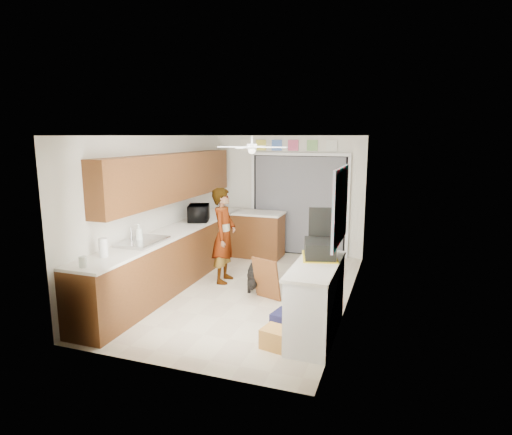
% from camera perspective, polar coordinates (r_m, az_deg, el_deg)
% --- Properties ---
extents(floor, '(5.00, 5.00, 0.00)m').
position_cam_1_polar(floor, '(7.10, -1.06, -9.73)').
color(floor, beige).
rests_on(floor, ground).
extents(ceiling, '(5.00, 5.00, 0.00)m').
position_cam_1_polar(ceiling, '(6.65, -1.14, 10.87)').
color(ceiling, white).
rests_on(ceiling, ground).
extents(wall_back, '(3.20, 0.00, 3.20)m').
position_cam_1_polar(wall_back, '(9.12, 4.30, 2.98)').
color(wall_back, silver).
rests_on(wall_back, ground).
extents(wall_front, '(3.20, 0.00, 3.20)m').
position_cam_1_polar(wall_front, '(4.56, -11.98, -5.29)').
color(wall_front, silver).
rests_on(wall_front, ground).
extents(wall_left, '(0.00, 5.00, 5.00)m').
position_cam_1_polar(wall_left, '(7.46, -12.73, 0.96)').
color(wall_left, silver).
rests_on(wall_left, ground).
extents(wall_right, '(0.00, 5.00, 5.00)m').
position_cam_1_polar(wall_right, '(6.40, 12.47, -0.64)').
color(wall_right, silver).
rests_on(wall_right, ground).
extents(left_base_cabinets, '(0.60, 4.80, 0.90)m').
position_cam_1_polar(left_base_cabinets, '(7.49, -10.51, -5.20)').
color(left_base_cabinets, brown).
rests_on(left_base_cabinets, floor).
extents(left_countertop, '(0.62, 4.80, 0.04)m').
position_cam_1_polar(left_countertop, '(7.37, -10.57, -1.70)').
color(left_countertop, white).
rests_on(left_countertop, left_base_cabinets).
extents(upper_cabinets, '(0.32, 4.00, 0.80)m').
position_cam_1_polar(upper_cabinets, '(7.48, -11.05, 5.30)').
color(upper_cabinets, brown).
rests_on(upper_cabinets, wall_left).
extents(sink_basin, '(0.50, 0.76, 0.06)m').
position_cam_1_polar(sink_basin, '(6.53, -14.88, -3.18)').
color(sink_basin, silver).
rests_on(sink_basin, left_countertop).
extents(faucet, '(0.03, 0.03, 0.22)m').
position_cam_1_polar(faucet, '(6.62, -16.29, -2.23)').
color(faucet, silver).
rests_on(faucet, left_countertop).
extents(peninsula_base, '(1.00, 0.60, 0.90)m').
position_cam_1_polar(peninsula_base, '(8.94, 0.30, -2.38)').
color(peninsula_base, brown).
rests_on(peninsula_base, floor).
extents(peninsula_top, '(1.04, 0.64, 0.04)m').
position_cam_1_polar(peninsula_top, '(8.84, 0.31, 0.59)').
color(peninsula_top, white).
rests_on(peninsula_top, peninsula_base).
extents(back_opening_recess, '(2.00, 0.06, 2.10)m').
position_cam_1_polar(back_opening_recess, '(9.06, 5.76, 1.62)').
color(back_opening_recess, black).
rests_on(back_opening_recess, wall_back).
extents(curtain_panel, '(1.90, 0.03, 2.05)m').
position_cam_1_polar(curtain_panel, '(9.03, 5.70, 1.58)').
color(curtain_panel, slate).
rests_on(curtain_panel, wall_back).
extents(door_trim_left, '(0.06, 0.04, 2.10)m').
position_cam_1_polar(door_trim_left, '(9.32, -0.40, 1.93)').
color(door_trim_left, white).
rests_on(door_trim_left, wall_back).
extents(door_trim_right, '(0.06, 0.04, 2.10)m').
position_cam_1_polar(door_trim_right, '(8.86, 12.15, 1.22)').
color(door_trim_right, white).
rests_on(door_trim_right, wall_back).
extents(door_trim_head, '(2.10, 0.04, 0.06)m').
position_cam_1_polar(door_trim_head, '(8.93, 5.85, 8.39)').
color(door_trim_head, white).
rests_on(door_trim_head, wall_back).
extents(header_frame_0, '(0.22, 0.02, 0.22)m').
position_cam_1_polar(header_frame_0, '(9.18, 0.67, 9.63)').
color(header_frame_0, '#E6DB4C').
rests_on(header_frame_0, wall_back).
extents(header_frame_1, '(0.22, 0.02, 0.22)m').
position_cam_1_polar(header_frame_1, '(9.08, 2.80, 9.61)').
color(header_frame_1, '#4C74CB').
rests_on(header_frame_1, wall_back).
extents(header_frame_2, '(0.22, 0.02, 0.22)m').
position_cam_1_polar(header_frame_2, '(8.99, 4.97, 9.57)').
color(header_frame_2, '#D44F76').
rests_on(header_frame_2, wall_back).
extents(header_frame_3, '(0.22, 0.02, 0.22)m').
position_cam_1_polar(header_frame_3, '(8.90, 7.50, 9.50)').
color(header_frame_3, '#7AB064').
rests_on(header_frame_3, wall_back).
extents(header_frame_4, '(0.22, 0.02, 0.22)m').
position_cam_1_polar(header_frame_4, '(8.82, 10.08, 9.42)').
color(header_frame_4, silver).
rests_on(header_frame_4, wall_back).
extents(route66_sign, '(0.22, 0.02, 0.26)m').
position_cam_1_polar(route66_sign, '(9.30, -1.41, 9.65)').
color(route66_sign, silver).
rests_on(route66_sign, wall_back).
extents(right_counter_base, '(0.50, 1.40, 0.90)m').
position_cam_1_polar(right_counter_base, '(5.52, 8.02, -11.03)').
color(right_counter_base, white).
rests_on(right_counter_base, floor).
extents(right_counter_top, '(0.54, 1.44, 0.04)m').
position_cam_1_polar(right_counter_top, '(5.37, 8.05, -6.36)').
color(right_counter_top, white).
rests_on(right_counter_top, right_counter_base).
extents(abstract_painting, '(0.03, 1.15, 0.95)m').
position_cam_1_polar(abstract_painting, '(5.36, 11.18, 1.53)').
color(abstract_painting, '#F25975').
rests_on(abstract_painting, wall_right).
extents(ceiling_fan, '(1.14, 1.14, 0.24)m').
position_cam_1_polar(ceiling_fan, '(6.84, -0.55, 9.37)').
color(ceiling_fan, white).
rests_on(ceiling_fan, ceiling).
extents(microwave, '(0.53, 0.63, 0.30)m').
position_cam_1_polar(microwave, '(7.99, -7.64, 0.61)').
color(microwave, black).
rests_on(microwave, left_countertop).
extents(soap_bottle, '(0.14, 0.14, 0.28)m').
position_cam_1_polar(soap_bottle, '(6.56, -15.33, -2.01)').
color(soap_bottle, silver).
rests_on(soap_bottle, left_countertop).
extents(jar_b, '(0.11, 0.11, 0.14)m').
position_cam_1_polar(jar_b, '(5.57, -22.10, -5.51)').
color(jar_b, silver).
rests_on(jar_b, left_countertop).
extents(paper_towel_roll, '(0.14, 0.14, 0.25)m').
position_cam_1_polar(paper_towel_roll, '(5.92, -19.70, -3.81)').
color(paper_towel_roll, white).
rests_on(paper_towel_roll, left_countertop).
extents(suitcase, '(0.50, 0.59, 0.22)m').
position_cam_1_polar(suitcase, '(5.63, 8.50, -4.16)').
color(suitcase, black).
rests_on(suitcase, right_counter_top).
extents(suitcase_rim, '(0.57, 0.67, 0.02)m').
position_cam_1_polar(suitcase_rim, '(5.66, 8.47, -5.24)').
color(suitcase_rim, yellow).
rests_on(suitcase_rim, suitcase).
extents(suitcase_lid, '(0.41, 0.13, 0.50)m').
position_cam_1_polar(suitcase_lid, '(5.85, 9.09, -1.09)').
color(suitcase_lid, black).
rests_on(suitcase_lid, suitcase).
extents(cardboard_box, '(0.44, 0.36, 0.24)m').
position_cam_1_polar(cardboard_box, '(5.30, 3.01, -15.82)').
color(cardboard_box, gold).
rests_on(cardboard_box, floor).
extents(navy_crate, '(0.46, 0.41, 0.24)m').
position_cam_1_polar(navy_crate, '(5.72, 4.39, -13.72)').
color(navy_crate, '#161637').
rests_on(navy_crate, floor).
extents(cabinet_door_panel, '(0.48, 0.31, 0.67)m').
position_cam_1_polar(cabinet_door_panel, '(6.62, 1.40, -8.19)').
color(cabinet_door_panel, brown).
rests_on(cabinet_door_panel, floor).
extents(man, '(0.44, 0.63, 1.64)m').
position_cam_1_polar(man, '(7.34, -4.29, -2.39)').
color(man, white).
rests_on(man, floor).
extents(dog, '(0.36, 0.61, 0.45)m').
position_cam_1_polar(dog, '(7.07, -0.21, -7.90)').
color(dog, black).
rests_on(dog, floor).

